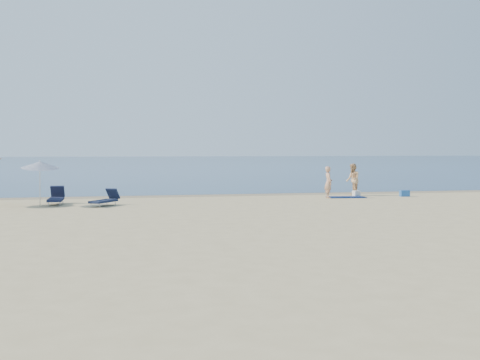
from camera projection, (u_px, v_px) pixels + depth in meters
name	position (u px, v px, depth m)	size (l,w,h in m)	color
ground	(423.00, 258.00, 13.90)	(160.00, 160.00, 0.00)	tan
sea	(150.00, 162.00, 111.55)	(240.00, 160.00, 0.01)	#0C264D
wet_sand_strip	(243.00, 195.00, 32.84)	(240.00, 1.60, 0.00)	#847254
person_left	(328.00, 182.00, 30.74)	(0.59, 0.39, 1.62)	tan
person_right	(353.00, 180.00, 32.25)	(0.84, 0.66, 1.74)	tan
beach_towel	(346.00, 197.00, 31.12)	(1.91, 1.06, 0.03)	#0E1D49
white_bag	(356.00, 193.00, 31.87)	(0.35, 0.30, 0.30)	silver
blue_cooler	(405.00, 193.00, 31.75)	(0.47, 0.33, 0.33)	#1D54A2
umbrella_near	(40.00, 165.00, 26.24)	(1.92, 1.94, 2.12)	silver
lounger_left	(56.00, 198.00, 27.13)	(0.64, 1.88, 0.82)	#131936
lounger_right	(105.00, 200.00, 26.50)	(1.39, 1.73, 0.75)	#141C38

